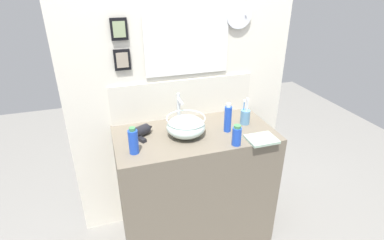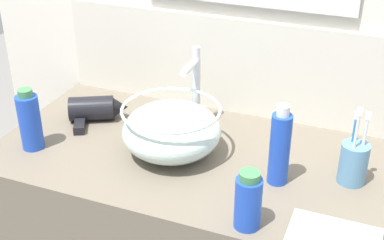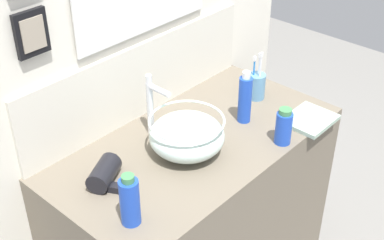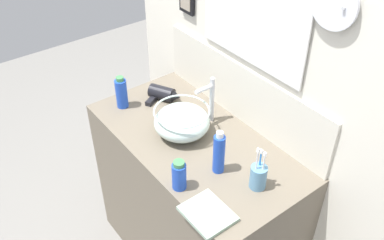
% 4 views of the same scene
% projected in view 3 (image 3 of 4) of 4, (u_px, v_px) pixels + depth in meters
% --- Properties ---
extents(vanity_counter, '(1.10, 0.56, 0.91)m').
position_uv_depth(vanity_counter, '(196.00, 232.00, 2.17)').
color(vanity_counter, '#6B6051').
rests_on(vanity_counter, ground).
extents(back_panel, '(1.68, 0.10, 2.56)m').
position_uv_depth(back_panel, '(131.00, 22.00, 1.89)').
color(back_panel, silver).
rests_on(back_panel, ground).
extents(glass_bowl_sink, '(0.26, 0.26, 0.14)m').
position_uv_depth(glass_bowl_sink, '(187.00, 135.00, 1.82)').
color(glass_bowl_sink, silver).
rests_on(glass_bowl_sink, vanity_counter).
extents(faucet, '(0.02, 0.11, 0.24)m').
position_uv_depth(faucet, '(152.00, 102.00, 1.88)').
color(faucet, silver).
rests_on(faucet, vanity_counter).
extents(hair_drier, '(0.18, 0.18, 0.07)m').
position_uv_depth(hair_drier, '(107.00, 171.00, 1.72)').
color(hair_drier, black).
rests_on(hair_drier, vanity_counter).
extents(toothbrush_cup, '(0.07, 0.07, 0.21)m').
position_uv_depth(toothbrush_cup, '(257.00, 86.00, 2.14)').
color(toothbrush_cup, '#598CB2').
rests_on(toothbrush_cup, vanity_counter).
extents(shampoo_bottle, '(0.06, 0.06, 0.17)m').
position_uv_depth(shampoo_bottle, '(130.00, 201.00, 1.53)').
color(shampoo_bottle, blue).
rests_on(shampoo_bottle, vanity_counter).
extents(spray_bottle, '(0.05, 0.05, 0.21)m').
position_uv_depth(spray_bottle, '(245.00, 99.00, 1.98)').
color(spray_bottle, blue).
rests_on(spray_bottle, vanity_counter).
extents(lotion_bottle, '(0.06, 0.06, 0.14)m').
position_uv_depth(lotion_bottle, '(284.00, 127.00, 1.87)').
color(lotion_bottle, blue).
rests_on(lotion_bottle, vanity_counter).
extents(hand_towel, '(0.19, 0.16, 0.02)m').
position_uv_depth(hand_towel, '(310.00, 119.00, 2.02)').
color(hand_towel, '#99B29E').
rests_on(hand_towel, vanity_counter).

